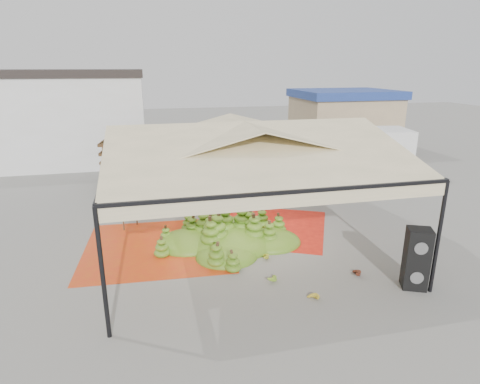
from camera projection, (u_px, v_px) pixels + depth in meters
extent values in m
plane|color=slate|center=(244.00, 243.00, 13.29)|extent=(90.00, 90.00, 0.00)
cylinder|color=black|center=(103.00, 275.00, 8.25)|extent=(0.10, 0.10, 3.00)
cylinder|color=black|center=(438.00, 238.00, 9.99)|extent=(0.10, 0.10, 3.00)
cylinder|color=black|center=(121.00, 176.00, 15.68)|extent=(0.10, 0.10, 3.00)
cylinder|color=black|center=(312.00, 165.00, 17.42)|extent=(0.10, 0.10, 3.00)
pyramid|color=beige|center=(245.00, 138.00, 12.23)|extent=(8.00, 8.00, 1.00)
cube|color=black|center=(245.00, 154.00, 12.38)|extent=(8.00, 8.00, 0.08)
cube|color=beige|center=(245.00, 160.00, 12.44)|extent=(8.00, 8.00, 0.36)
cube|color=silver|center=(21.00, 122.00, 23.36)|extent=(14.00, 6.00, 5.00)
cube|color=black|center=(13.00, 73.00, 22.55)|extent=(14.30, 6.30, 0.40)
cube|color=tan|center=(343.00, 125.00, 26.99)|extent=(6.00, 5.00, 3.60)
cube|color=navy|center=(345.00, 94.00, 26.37)|extent=(6.30, 5.30, 0.50)
cube|color=red|center=(158.00, 246.00, 13.02)|extent=(4.85, 4.64, 0.01)
cube|color=red|center=(272.00, 227.00, 14.62)|extent=(5.08, 5.17, 0.01)
ellipsoid|color=#3B7318|center=(232.00, 229.00, 13.08)|extent=(5.75, 5.10, 1.06)
ellipsoid|color=#AEA822|center=(263.00, 255.00, 12.18)|extent=(0.55, 0.49, 0.21)
ellipsoid|color=#BA8E25|center=(312.00, 297.00, 10.00)|extent=(0.57, 0.55, 0.20)
ellipsoid|color=#551E13|center=(354.00, 272.00, 11.21)|extent=(0.59, 0.52, 0.23)
ellipsoid|color=#5C2415|center=(406.00, 282.00, 10.70)|extent=(0.42, 0.35, 0.19)
ellipsoid|color=#5B861B|center=(270.00, 276.00, 10.96)|extent=(0.65, 0.64, 0.23)
ellipsoid|color=#4B6F17|center=(220.00, 168.00, 12.24)|extent=(0.24, 0.24, 0.20)
ellipsoid|color=#4B6F17|center=(267.00, 166.00, 12.57)|extent=(0.24, 0.24, 0.20)
cube|color=black|center=(414.00, 273.00, 10.53)|extent=(0.76, 0.72, 0.83)
cube|color=black|center=(419.00, 244.00, 10.28)|extent=(0.76, 0.72, 0.83)
imported|color=gray|center=(269.00, 191.00, 16.27)|extent=(0.65, 0.54, 1.52)
cube|color=#4D3019|center=(161.00, 163.00, 19.47)|extent=(5.45, 3.07, 0.12)
cube|color=silver|center=(231.00, 160.00, 19.73)|extent=(2.16, 2.51, 2.38)
cylinder|color=black|center=(119.00, 182.00, 18.51)|extent=(0.96, 0.44, 0.93)
cylinder|color=black|center=(127.00, 171.00, 20.48)|extent=(0.96, 0.44, 0.93)
cylinder|color=black|center=(191.00, 181.00, 18.80)|extent=(0.96, 0.44, 0.93)
cylinder|color=black|center=(192.00, 170.00, 20.76)|extent=(0.96, 0.44, 0.93)
cylinder|color=black|center=(228.00, 180.00, 18.95)|extent=(0.96, 0.44, 0.93)
cylinder|color=black|center=(226.00, 169.00, 20.92)|extent=(0.96, 0.44, 0.93)
ellipsoid|color=#4C811A|center=(160.00, 153.00, 19.31)|extent=(4.36, 2.42, 0.72)
cube|color=yellow|center=(171.00, 144.00, 19.23)|extent=(2.33, 2.33, 0.26)
cube|color=#452F17|center=(322.00, 154.00, 21.25)|extent=(5.71, 3.43, 0.13)
cube|color=silver|center=(388.00, 152.00, 21.35)|extent=(2.33, 2.67, 2.45)
cylinder|color=black|center=(289.00, 172.00, 20.36)|extent=(1.00, 0.50, 0.96)
cylinder|color=black|center=(283.00, 162.00, 22.39)|extent=(1.00, 0.50, 0.96)
cylinder|color=black|center=(355.00, 171.00, 20.48)|extent=(1.00, 0.50, 0.96)
cylinder|color=black|center=(343.00, 161.00, 22.52)|extent=(1.00, 0.50, 0.96)
cylinder|color=black|center=(390.00, 171.00, 20.55)|extent=(1.00, 0.50, 0.96)
cylinder|color=black|center=(375.00, 161.00, 22.58)|extent=(1.00, 0.50, 0.96)
ellipsoid|color=#417718|center=(323.00, 144.00, 21.09)|extent=(4.56, 2.70, 0.75)
cube|color=yellow|center=(333.00, 136.00, 20.98)|extent=(2.50, 2.50, 0.27)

